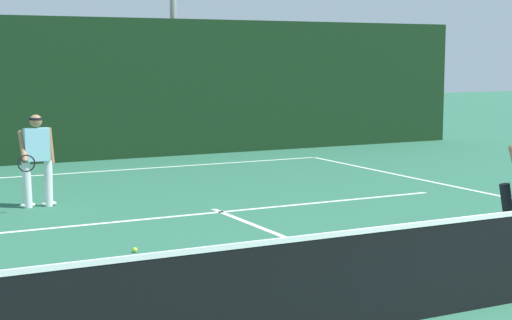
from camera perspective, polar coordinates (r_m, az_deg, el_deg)
The scene contains 9 objects.
ground_plane at distance 8.94m, azimuth 14.55°, elevation -10.03°, with size 80.00×80.00×0.00m, color #29634A.
court_line_baseline_far at distance 19.23m, azimuth -9.69°, elevation -0.71°, with size 10.67×0.10×0.01m, color white.
court_line_service at distance 13.93m, azimuth -2.44°, elevation -3.61°, with size 8.70×0.10×0.01m, color white.
court_line_centre at distance 11.43m, azimuth 3.74°, elevation -6.02°, with size 0.10×6.40×0.01m, color white.
tennis_net at distance 8.81m, azimuth 14.66°, elevation -6.84°, with size 11.69×0.09×1.10m.
player_far at distance 14.75m, azimuth -14.91°, elevation 0.24°, with size 0.76×0.84×1.61m.
tennis_ball at distance 10.07m, azimuth 5.79°, elevation -7.68°, with size 0.07×0.07×0.07m, color #D1E033.
tennis_ball_extra at distance 11.23m, azimuth -8.36°, elevation -6.16°, with size 0.07×0.07×0.07m, color #D1E033.
back_fence_windscreen at distance 21.01m, azimuth -11.48°, elevation 4.80°, with size 22.51×0.12×3.58m, color black.
Camera 1 is at (-5.76, -6.32, 2.61)m, focal length 57.90 mm.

